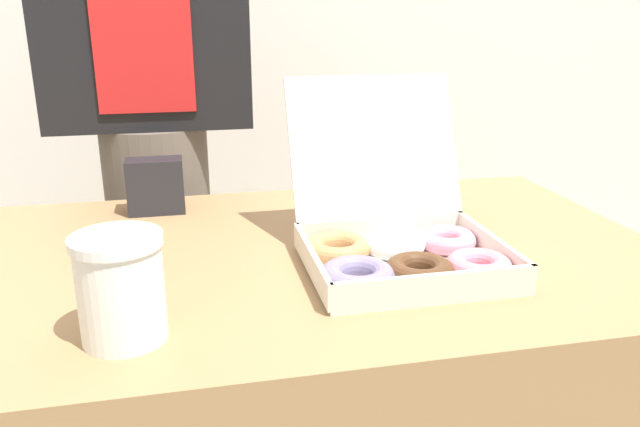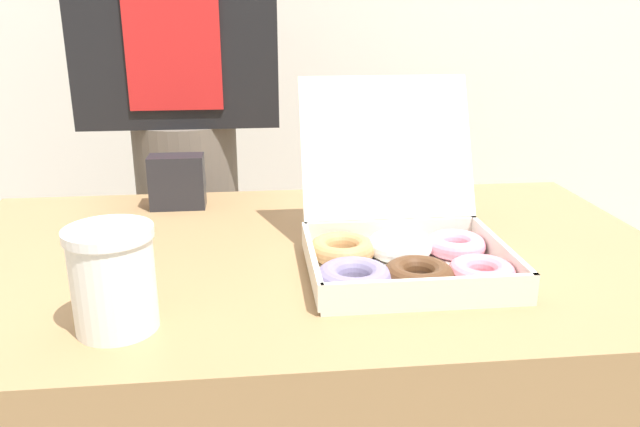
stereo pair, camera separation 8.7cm
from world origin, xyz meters
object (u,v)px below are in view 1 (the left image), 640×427
Objects in this scene: person_customer at (152,115)px; donut_box at (398,241)px; napkin_holder at (156,186)px; coffee_cup at (121,288)px.

donut_box is at bearing -58.96° from person_customer.
person_customer is (-0.01, 0.28, 0.09)m from napkin_holder.
donut_box is at bearing 20.46° from coffee_cup.
napkin_holder is at bearing 87.33° from coffee_cup.
coffee_cup is 0.77m from person_customer.
coffee_cup is at bearing -159.54° from donut_box.
donut_box is 3.43× the size of napkin_holder.
person_customer is at bearing 92.11° from napkin_holder.
coffee_cup is at bearing -90.94° from person_customer.
napkin_holder is 0.06× the size of person_customer.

